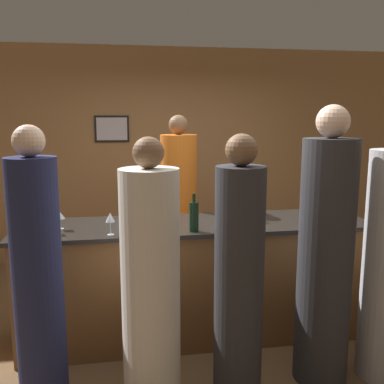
# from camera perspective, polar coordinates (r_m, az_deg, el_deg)

# --- Properties ---
(ground_plane) EXTENTS (14.00, 14.00, 0.00)m
(ground_plane) POSITION_cam_1_polar(r_m,az_deg,el_deg) (4.02, 0.50, -18.26)
(ground_plane) COLOR brown
(back_wall) EXTENTS (8.00, 0.08, 2.80)m
(back_wall) POSITION_cam_1_polar(r_m,az_deg,el_deg) (5.78, -3.28, 4.98)
(back_wall) COLOR #A37547
(back_wall) RESTS_ON ground_plane
(bar_counter) EXTENTS (2.98, 0.75, 1.01)m
(bar_counter) POSITION_cam_1_polar(r_m,az_deg,el_deg) (3.81, 0.51, -11.51)
(bar_counter) COLOR brown
(bar_counter) RESTS_ON ground_plane
(bartender) EXTENTS (0.37, 0.37, 1.92)m
(bartender) POSITION_cam_1_polar(r_m,az_deg,el_deg) (4.42, -1.76, -3.22)
(bartender) COLOR orange
(bartender) RESTS_ON ground_plane
(guest_0) EXTENTS (0.33, 0.33, 1.80)m
(guest_0) POSITION_cam_1_polar(r_m,az_deg,el_deg) (2.94, 6.28, -11.25)
(guest_0) COLOR #2D2D33
(guest_0) RESTS_ON ground_plane
(guest_1) EXTENTS (0.38, 0.38, 1.98)m
(guest_1) POSITION_cam_1_polar(r_m,az_deg,el_deg) (3.19, 17.35, -8.37)
(guest_1) COLOR #2D2D33
(guest_1) RESTS_ON ground_plane
(guest_2) EXTENTS (0.38, 0.38, 1.78)m
(guest_2) POSITION_cam_1_polar(r_m,az_deg,el_deg) (2.86, -5.53, -12.23)
(guest_2) COLOR silver
(guest_2) RESTS_ON ground_plane
(guest_3) EXTENTS (0.32, 0.32, 1.86)m
(guest_3) POSITION_cam_1_polar(r_m,az_deg,el_deg) (2.96, -19.87, -11.01)
(guest_3) COLOR #1E234C
(guest_3) RESTS_ON ground_plane
(wine_bottle_0) EXTENTS (0.07, 0.07, 0.30)m
(wine_bottle_0) POSITION_cam_1_polar(r_m,az_deg,el_deg) (3.36, 0.25, -3.24)
(wine_bottle_0) COLOR black
(wine_bottle_0) RESTS_ON bar_counter
(wine_glass_0) EXTENTS (0.08, 0.08, 0.16)m
(wine_glass_0) POSITION_cam_1_polar(r_m,az_deg,el_deg) (3.27, -3.51, -3.60)
(wine_glass_0) COLOR silver
(wine_glass_0) RESTS_ON bar_counter
(wine_glass_1) EXTENTS (0.08, 0.08, 0.14)m
(wine_glass_1) POSITION_cam_1_polar(r_m,az_deg,el_deg) (3.58, -17.19, -3.05)
(wine_glass_1) COLOR silver
(wine_glass_1) RESTS_ON bar_counter
(wine_glass_2) EXTENTS (0.07, 0.07, 0.18)m
(wine_glass_2) POSITION_cam_1_polar(r_m,az_deg,el_deg) (3.30, -10.86, -3.42)
(wine_glass_2) COLOR silver
(wine_glass_2) RESTS_ON bar_counter
(wine_glass_3) EXTENTS (0.07, 0.07, 0.16)m
(wine_glass_3) POSITION_cam_1_polar(r_m,az_deg,el_deg) (3.66, -20.22, -2.71)
(wine_glass_3) COLOR silver
(wine_glass_3) RESTS_ON bar_counter
(wine_glass_4) EXTENTS (0.08, 0.08, 0.16)m
(wine_glass_4) POSITION_cam_1_polar(r_m,az_deg,el_deg) (3.39, -7.43, -3.14)
(wine_glass_4) COLOR silver
(wine_glass_4) RESTS_ON bar_counter
(wine_glass_5) EXTENTS (0.08, 0.08, 0.15)m
(wine_glass_5) POSITION_cam_1_polar(r_m,az_deg,el_deg) (3.47, -18.27, -3.51)
(wine_glass_5) COLOR silver
(wine_glass_5) RESTS_ON bar_counter
(wine_glass_6) EXTENTS (0.07, 0.07, 0.17)m
(wine_glass_6) POSITION_cam_1_polar(r_m,az_deg,el_deg) (3.74, 7.87, -1.87)
(wine_glass_6) COLOR silver
(wine_glass_6) RESTS_ON bar_counter
(wine_glass_7) EXTENTS (0.07, 0.07, 0.14)m
(wine_glass_7) POSITION_cam_1_polar(r_m,az_deg,el_deg) (4.06, 19.26, -1.78)
(wine_glass_7) COLOR silver
(wine_glass_7) RESTS_ON bar_counter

